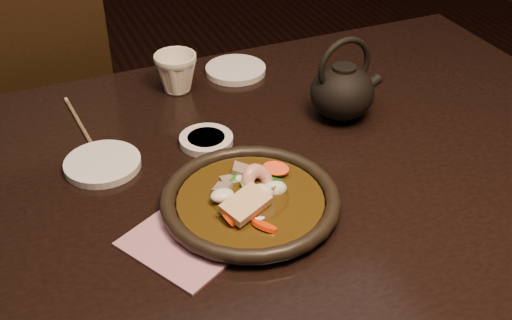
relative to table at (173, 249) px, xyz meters
name	(u,v)px	position (x,y,z in m)	size (l,w,h in m)	color
table	(173,249)	(0.00, 0.00, 0.00)	(1.60, 0.90, 0.75)	black
chair	(10,138)	(-0.20, 0.66, -0.14)	(0.52, 0.52, 0.97)	black
plate	(250,201)	(0.11, -0.04, 0.09)	(0.26, 0.26, 0.03)	black
stirfry	(251,198)	(0.11, -0.04, 0.09)	(0.15, 0.16, 0.06)	#342309
soy_dish	(206,140)	(0.11, 0.14, 0.08)	(0.09, 0.09, 0.01)	silver
saucer_left	(103,164)	(-0.06, 0.14, 0.08)	(0.12, 0.12, 0.01)	silver
saucer_right	(236,70)	(0.25, 0.36, 0.08)	(0.12, 0.12, 0.01)	silver
tea_cup	(176,71)	(0.12, 0.33, 0.12)	(0.08, 0.07, 0.08)	#EEE3CE
chopsticks	(82,128)	(-0.07, 0.26, 0.08)	(0.03, 0.23, 0.01)	tan
napkin	(190,238)	(0.01, -0.07, 0.08)	(0.15, 0.15, 0.00)	#A86774
teapot	(343,89)	(0.35, 0.13, 0.13)	(0.14, 0.11, 0.15)	black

